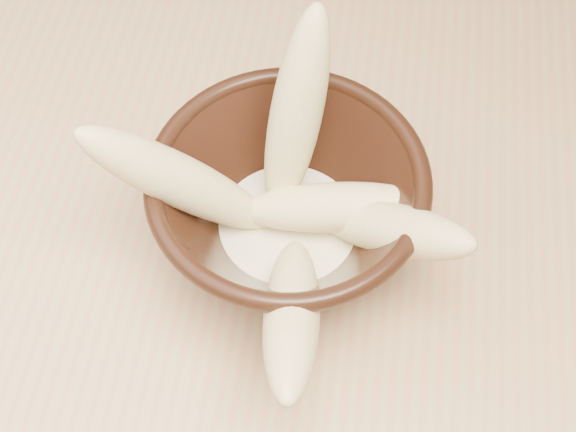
{
  "coord_description": "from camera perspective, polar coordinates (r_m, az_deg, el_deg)",
  "views": [
    {
      "loc": [
        0.09,
        -0.36,
        1.28
      ],
      "look_at": [
        0.05,
        -0.07,
        0.8
      ],
      "focal_mm": 50.0,
      "sensor_mm": 36.0,
      "label": 1
    }
  ],
  "objects": [
    {
      "name": "bowl",
      "position": [
        0.55,
        0.0,
        0.47
      ],
      "size": [
        0.19,
        0.19,
        0.1
      ],
      "rotation": [
        0.0,
        0.0,
        -0.01
      ],
      "color": "black",
      "rests_on": "table"
    },
    {
      "name": "banana_across",
      "position": [
        0.54,
        3.38,
        0.62
      ],
      "size": [
        0.14,
        0.05,
        0.05
      ],
      "primitive_type": "ellipsoid",
      "rotation": [
        1.44,
        0.0,
        1.67
      ],
      "color": "#D2C17C",
      "rests_on": "bowl"
    },
    {
      "name": "banana_left",
      "position": [
        0.52,
        -7.65,
        2.45
      ],
      "size": [
        0.14,
        0.06,
        0.14
      ],
      "primitive_type": "ellipsoid",
      "rotation": [
        0.76,
        0.0,
        -1.38
      ],
      "color": "#D2C17C",
      "rests_on": "bowl"
    },
    {
      "name": "milk_puddle",
      "position": [
        0.57,
        0.0,
        -0.85
      ],
      "size": [
        0.11,
        0.11,
        0.01
      ],
      "primitive_type": "cylinder",
      "color": "beige",
      "rests_on": "bowl"
    },
    {
      "name": "banana_front",
      "position": [
        0.49,
        0.27,
        -6.98
      ],
      "size": [
        0.05,
        0.16,
        0.11
      ],
      "primitive_type": "ellipsoid",
      "rotation": [
        1.06,
        0.0,
        0.1
      ],
      "color": "#D2C17C",
      "rests_on": "bowl"
    },
    {
      "name": "banana_right",
      "position": [
        0.53,
        7.36,
        -0.92
      ],
      "size": [
        0.13,
        0.1,
        0.11
      ],
      "primitive_type": "ellipsoid",
      "rotation": [
        0.96,
        0.0,
        1.05
      ],
      "color": "#D2C17C",
      "rests_on": "bowl"
    },
    {
      "name": "banana_upright",
      "position": [
        0.53,
        0.55,
        7.13
      ],
      "size": [
        0.06,
        0.1,
        0.16
      ],
      "primitive_type": "ellipsoid",
      "rotation": [
        0.39,
        0.0,
        2.83
      ],
      "color": "#D2C17C",
      "rests_on": "bowl"
    },
    {
      "name": "table",
      "position": [
        0.71,
        -2.81,
        0.07
      ],
      "size": [
        1.2,
        0.8,
        0.75
      ],
      "color": "tan",
      "rests_on": "ground"
    }
  ]
}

